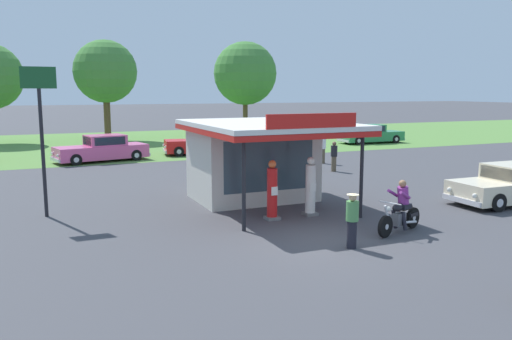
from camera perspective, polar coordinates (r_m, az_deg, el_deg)
name	(u,v)px	position (r m, az deg, el deg)	size (l,w,h in m)	color
ground_plane	(320,241)	(14.79, 7.11, -7.77)	(300.00, 300.00, 0.00)	#424247
grass_verge_strip	(130,143)	(43.00, -13.70, 2.92)	(120.00, 24.00, 0.01)	#56843D
service_station_kiosk	(256,155)	(19.70, -0.03, 1.70)	(5.09, 6.49, 3.51)	beige
gas_pump_nearside	(272,193)	(16.86, 1.80, -2.50)	(0.44, 0.44, 1.97)	slate
gas_pump_offside	(310,189)	(17.50, 6.02, -2.07)	(0.44, 0.44, 2.00)	slate
motorcycle_with_rider	(401,211)	(15.98, 15.68, -4.36)	(2.07, 0.94, 1.58)	black
featured_classic_sedan	(511,186)	(21.59, 26.33, -1.56)	(4.90, 2.08, 1.47)	beige
parked_car_back_row_left	(202,144)	(34.48, -5.99, 2.87)	(5.18, 2.53, 1.51)	red
parked_car_back_row_centre_left	(102,150)	(32.20, -16.60, 2.18)	(5.73, 2.99, 1.57)	#E55993
parked_car_back_row_centre	(272,136)	(39.96, 1.76, 3.72)	(5.24, 2.73, 1.52)	#B7B7BC
parked_car_back_row_right	(371,135)	(42.68, 12.58, 3.82)	(5.47, 1.96, 1.49)	#2D844C
bystander_admiring_sedan	(334,156)	(27.24, 8.60, 1.55)	(0.34, 0.34, 1.57)	brown
bystander_strolling_foreground	(323,148)	(30.14, 7.39, 2.44)	(0.37, 0.37, 1.70)	brown
bystander_standing_back_lot	(352,220)	(14.06, 10.56, -5.40)	(0.34, 0.34, 1.49)	black
tree_oak_distant_spare	(246,74)	(51.29, -1.12, 10.51)	(6.14, 6.14, 8.92)	brown
tree_oak_centre	(105,72)	(45.38, -16.29, 10.37)	(5.19, 5.19, 8.37)	brown
roadside_pole_sign	(41,116)	(18.36, -22.68, 5.53)	(1.10, 0.12, 4.96)	black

